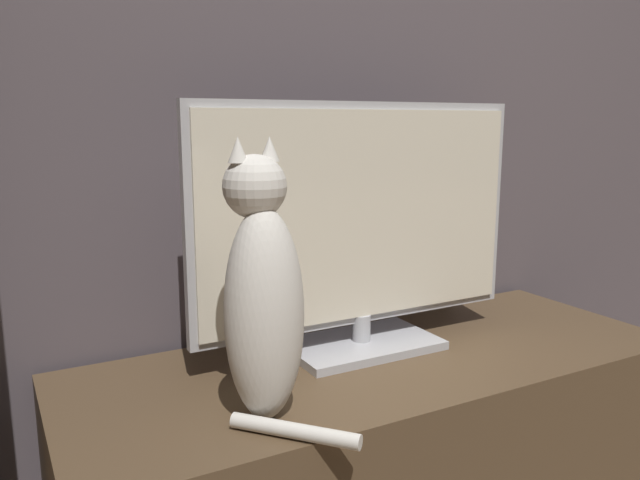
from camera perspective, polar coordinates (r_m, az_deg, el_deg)
The scene contains 3 objects.
tv_stand at distance 1.59m, azimuth 5.56°, elevation -18.04°, with size 1.46×0.56×0.44m.
tv at distance 1.47m, azimuth 3.86°, elevation 1.07°, with size 0.85×0.22×0.59m.
cat at distance 1.14m, azimuth -5.29°, elevation -5.26°, with size 0.18×0.29×0.52m.
Camera 1 is at (-0.79, -0.25, 0.99)m, focal length 35.00 mm.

